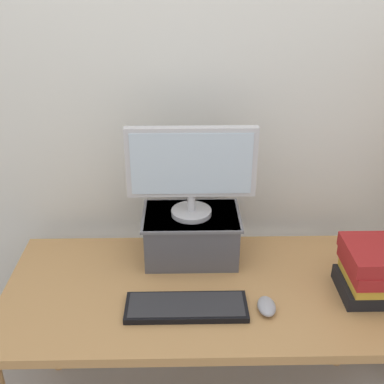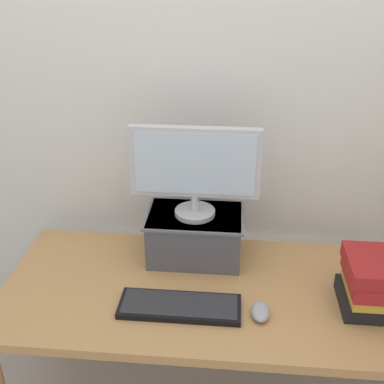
{
  "view_description": "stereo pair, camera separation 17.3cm",
  "coord_description": "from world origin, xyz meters",
  "px_view_note": "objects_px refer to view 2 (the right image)",
  "views": [
    {
      "loc": [
        -0.07,
        -1.46,
        1.87
      ],
      "look_at": [
        -0.04,
        0.08,
        1.08
      ],
      "focal_mm": 45.0,
      "sensor_mm": 36.0,
      "label": 1
    },
    {
      "loc": [
        0.11,
        -1.45,
        1.87
      ],
      "look_at": [
        -0.04,
        0.08,
        1.08
      ],
      "focal_mm": 45.0,
      "sensor_mm": 36.0,
      "label": 2
    }
  ],
  "objects_px": {
    "keyboard": "(180,306)",
    "computer_mouse": "(260,312)",
    "desk": "(199,303)",
    "computer_monitor": "(195,167)",
    "riser_box": "(195,234)",
    "book_stack": "(372,283)"
  },
  "relations": [
    {
      "from": "riser_box",
      "to": "keyboard",
      "type": "xyz_separation_m",
      "value": [
        -0.02,
        -0.34,
        -0.09
      ]
    },
    {
      "from": "desk",
      "to": "computer_monitor",
      "type": "distance_m",
      "value": 0.52
    },
    {
      "from": "riser_box",
      "to": "computer_mouse",
      "type": "distance_m",
      "value": 0.44
    },
    {
      "from": "computer_monitor",
      "to": "computer_mouse",
      "type": "xyz_separation_m",
      "value": [
        0.26,
        -0.35,
        -0.38
      ]
    },
    {
      "from": "riser_box",
      "to": "computer_monitor",
      "type": "distance_m",
      "value": 0.3
    },
    {
      "from": "desk",
      "to": "book_stack",
      "type": "height_order",
      "value": "book_stack"
    },
    {
      "from": "riser_box",
      "to": "computer_monitor",
      "type": "relative_size",
      "value": 0.79
    },
    {
      "from": "desk",
      "to": "riser_box",
      "type": "xyz_separation_m",
      "value": [
        -0.04,
        0.21,
        0.18
      ]
    },
    {
      "from": "computer_monitor",
      "to": "computer_mouse",
      "type": "bearing_deg",
      "value": -53.15
    },
    {
      "from": "computer_mouse",
      "to": "book_stack",
      "type": "height_order",
      "value": "book_stack"
    },
    {
      "from": "riser_box",
      "to": "book_stack",
      "type": "xyz_separation_m",
      "value": [
        0.64,
        -0.26,
        -0.0
      ]
    },
    {
      "from": "book_stack",
      "to": "computer_monitor",
      "type": "bearing_deg",
      "value": 158.25
    },
    {
      "from": "computer_mouse",
      "to": "keyboard",
      "type": "bearing_deg",
      "value": 178.15
    },
    {
      "from": "keyboard",
      "to": "computer_mouse",
      "type": "height_order",
      "value": "computer_mouse"
    },
    {
      "from": "desk",
      "to": "computer_monitor",
      "type": "xyz_separation_m",
      "value": [
        -0.04,
        0.21,
        0.48
      ]
    },
    {
      "from": "keyboard",
      "to": "computer_monitor",
      "type": "bearing_deg",
      "value": 85.9
    },
    {
      "from": "riser_box",
      "to": "keyboard",
      "type": "relative_size",
      "value": 0.91
    },
    {
      "from": "desk",
      "to": "book_stack",
      "type": "relative_size",
      "value": 6.26
    },
    {
      "from": "keyboard",
      "to": "computer_mouse",
      "type": "relative_size",
      "value": 4.15
    },
    {
      "from": "book_stack",
      "to": "keyboard",
      "type": "bearing_deg",
      "value": -173.2
    },
    {
      "from": "computer_monitor",
      "to": "keyboard",
      "type": "distance_m",
      "value": 0.52
    },
    {
      "from": "riser_box",
      "to": "computer_mouse",
      "type": "relative_size",
      "value": 3.76
    }
  ]
}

